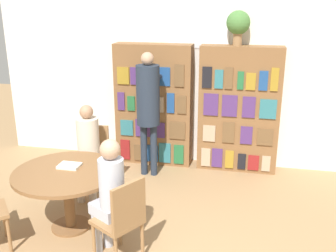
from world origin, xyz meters
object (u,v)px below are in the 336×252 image
(reading_table, at_px, (67,181))
(chair_far_side, at_px, (122,218))
(flower_vase, at_px, (238,24))
(seated_reader_right, at_px, (109,191))
(bookshelf_right, at_px, (239,110))
(librarian_standing, at_px, (148,101))
(bookshelf_left, at_px, (154,105))
(chair_left_side, at_px, (93,156))
(seated_reader_left, at_px, (88,146))

(reading_table, xyz_separation_m, chair_far_side, (0.79, -0.47, -0.08))
(flower_vase, distance_m, seated_reader_right, 3.05)
(bookshelf_right, distance_m, librarian_standing, 1.36)
(chair_far_side, bearing_deg, seated_reader_right, 90.00)
(chair_far_side, distance_m, seated_reader_right, 0.28)
(bookshelf_left, xyz_separation_m, bookshelf_right, (1.30, -0.00, 0.00))
(flower_vase, xyz_separation_m, seated_reader_right, (-1.06, -2.47, -1.45))
(bookshelf_left, distance_m, chair_left_side, 1.36)
(flower_vase, bearing_deg, librarian_standing, -156.70)
(chair_left_side, distance_m, seated_reader_left, 0.27)
(bookshelf_left, height_order, chair_left_side, bookshelf_left)
(flower_vase, distance_m, librarian_standing, 1.65)
(flower_vase, distance_m, seated_reader_left, 2.65)
(seated_reader_right, height_order, librarian_standing, librarian_standing)
(flower_vase, height_order, chair_far_side, flower_vase)
(bookshelf_left, distance_m, chair_far_side, 2.61)
(bookshelf_left, bearing_deg, bookshelf_right, -0.01)
(bookshelf_right, height_order, chair_far_side, bookshelf_right)
(reading_table, relative_size, librarian_standing, 0.65)
(reading_table, distance_m, seated_reader_left, 0.76)
(bookshelf_left, xyz_separation_m, chair_left_side, (-0.56, -1.16, -0.43))
(reading_table, relative_size, chair_left_side, 1.30)
(flower_vase, relative_size, chair_far_side, 0.54)
(chair_left_side, bearing_deg, seated_reader_right, 113.82)
(chair_left_side, relative_size, librarian_standing, 0.50)
(bookshelf_left, distance_m, seated_reader_right, 2.47)
(reading_table, xyz_separation_m, seated_reader_left, (-0.07, 0.74, 0.13))
(seated_reader_left, bearing_deg, reading_table, 90.00)
(bookshelf_right, relative_size, reading_table, 1.60)
(chair_far_side, xyz_separation_m, seated_reader_left, (-0.86, 1.22, 0.21))
(reading_table, height_order, chair_far_side, chair_far_side)
(chair_left_side, height_order, seated_reader_right, seated_reader_right)
(seated_reader_left, distance_m, seated_reader_right, 1.33)
(chair_left_side, height_order, chair_far_side, same)
(seated_reader_right, bearing_deg, seated_reader_left, 62.92)
(reading_table, xyz_separation_m, chair_left_side, (-0.08, 0.92, -0.08))
(flower_vase, bearing_deg, bookshelf_right, -3.81)
(flower_vase, bearing_deg, bookshelf_left, -179.77)
(chair_left_side, xyz_separation_m, seated_reader_left, (0.02, -0.18, 0.21))
(seated_reader_right, bearing_deg, librarian_standing, 34.31)
(reading_table, height_order, seated_reader_right, seated_reader_right)
(chair_left_side, bearing_deg, flower_vase, -151.91)
(bookshelf_left, bearing_deg, flower_vase, 0.23)
(bookshelf_left, relative_size, seated_reader_left, 1.51)
(flower_vase, bearing_deg, chair_left_side, -146.75)
(bookshelf_left, relative_size, reading_table, 1.60)
(reading_table, height_order, librarian_standing, librarian_standing)
(flower_vase, xyz_separation_m, chair_left_side, (-1.78, -1.17, -1.66))
(bookshelf_right, xyz_separation_m, seated_reader_left, (-1.84, -1.34, -0.22))
(bookshelf_left, height_order, seated_reader_right, bookshelf_left)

